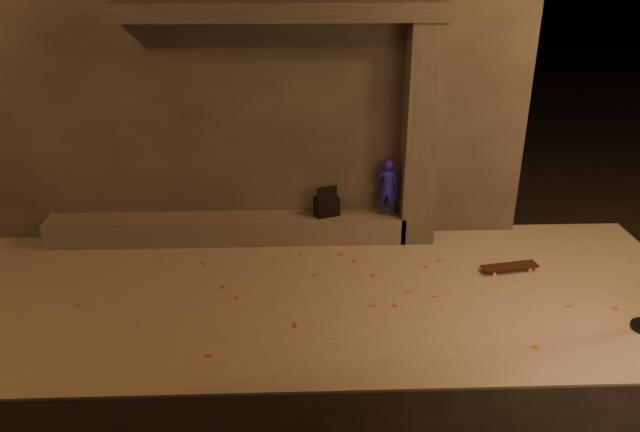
{
  "coord_description": "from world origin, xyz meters",
  "views": [
    {
      "loc": [
        -0.28,
        -5.87,
        4.73
      ],
      "look_at": [
        0.01,
        2.0,
        1.25
      ],
      "focal_mm": 35.0,
      "sensor_mm": 36.0,
      "label": 1
    }
  ],
  "objects_px": {
    "backpack": "(327,205)",
    "skateboard": "(510,267)",
    "column": "(421,137)",
    "skateboarder": "(388,187)"
  },
  "relations": [
    {
      "from": "backpack",
      "to": "skateboard",
      "type": "distance_m",
      "value": 3.1
    },
    {
      "from": "column",
      "to": "skateboard",
      "type": "height_order",
      "value": "column"
    },
    {
      "from": "column",
      "to": "skateboarder",
      "type": "bearing_deg",
      "value": 180.0
    },
    {
      "from": "skateboarder",
      "to": "backpack",
      "type": "bearing_deg",
      "value": 18.92
    },
    {
      "from": "column",
      "to": "backpack",
      "type": "distance_m",
      "value": 1.91
    },
    {
      "from": "skateboard",
      "to": "skateboarder",
      "type": "bearing_deg",
      "value": 134.63
    },
    {
      "from": "backpack",
      "to": "skateboard",
      "type": "bearing_deg",
      "value": -44.29
    },
    {
      "from": "skateboarder",
      "to": "backpack",
      "type": "distance_m",
      "value": 1.06
    },
    {
      "from": "column",
      "to": "skateboarder",
      "type": "distance_m",
      "value": 0.99
    },
    {
      "from": "column",
      "to": "backpack",
      "type": "xyz_separation_m",
      "value": [
        -1.51,
        0.0,
        -1.16
      ]
    }
  ]
}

